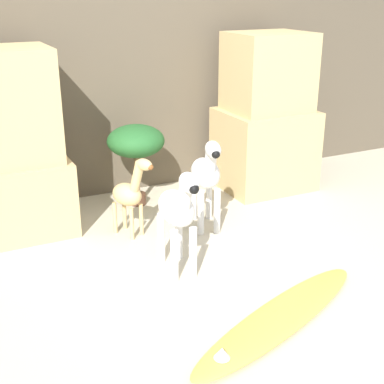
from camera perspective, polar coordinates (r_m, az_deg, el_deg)
ground_plane at (r=2.96m, az=5.40°, el=-10.12°), size 14.00×14.00×0.00m
wall_back at (r=4.12m, az=-6.93°, el=15.00°), size 6.40×0.08×2.20m
rock_pillar_left at (r=3.59m, az=-18.82°, el=4.18°), size 0.69×0.59×1.19m
rock_pillar_right at (r=4.25m, az=7.87°, el=7.70°), size 0.69×0.59×1.21m
zebra_right at (r=3.49m, az=1.54°, el=1.89°), size 0.26×0.49×0.65m
zebra_left at (r=2.93m, az=-1.48°, el=-1.94°), size 0.21×0.48×0.65m
giraffe_figurine at (r=3.43m, az=-6.65°, el=0.00°), size 0.24×0.35×0.55m
potted_palm_front at (r=3.88m, az=-6.01°, el=5.22°), size 0.42×0.42×0.60m
surfboard at (r=2.70m, az=9.29°, el=-13.09°), size 1.27×0.69×0.09m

